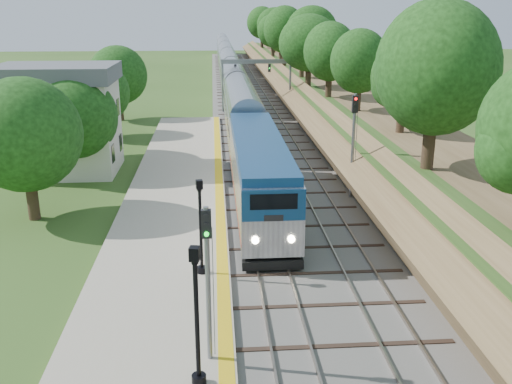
{
  "coord_description": "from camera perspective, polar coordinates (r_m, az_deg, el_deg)",
  "views": [
    {
      "loc": [
        -2.57,
        -12.79,
        11.88
      ],
      "look_at": [
        -0.5,
        15.23,
        2.8
      ],
      "focal_mm": 40.0,
      "sensor_mm": 36.0,
      "label": 1
    }
  ],
  "objects": [
    {
      "name": "signal_farside",
      "position": [
        36.77,
        9.72,
        5.64
      ],
      "size": [
        0.37,
        0.29,
        6.72
      ],
      "color": "slate",
      "rests_on": "ground"
    },
    {
      "name": "station_building",
      "position": [
        44.97,
        -19.02,
        6.96
      ],
      "size": [
        8.6,
        6.6,
        8.0
      ],
      "color": "silver",
      "rests_on": "ground"
    },
    {
      "name": "trackbed",
      "position": [
        73.88,
        -0.63,
        8.71
      ],
      "size": [
        9.5,
        170.0,
        0.28
      ],
      "color": "#4C4944",
      "rests_on": "ground"
    },
    {
      "name": "platform",
      "position": [
        31.18,
        -8.78,
        -4.33
      ],
      "size": [
        6.4,
        68.0,
        0.38
      ],
      "primitive_type": "cube",
      "color": "#A39C84",
      "rests_on": "ground"
    },
    {
      "name": "signal_gantry",
      "position": [
        68.33,
        0.03,
        11.98
      ],
      "size": [
        8.4,
        0.38,
        6.2
      ],
      "color": "slate",
      "rests_on": "ground"
    },
    {
      "name": "train",
      "position": [
        92.6,
        -2.66,
        11.91
      ],
      "size": [
        2.95,
        138.29,
        4.33
      ],
      "color": "black",
      "rests_on": "trackbed"
    },
    {
      "name": "lamppost_mid",
      "position": [
        18.23,
        -5.92,
        -13.13
      ],
      "size": [
        0.47,
        0.47,
        4.77
      ],
      "color": "black",
      "rests_on": "platform"
    },
    {
      "name": "embankment",
      "position": [
        74.59,
        5.89,
        10.17
      ],
      "size": [
        10.64,
        170.0,
        11.7
      ],
      "color": "brown",
      "rests_on": "ground"
    },
    {
      "name": "trees_behind_platform",
      "position": [
        35.31,
        -18.28,
        4.99
      ],
      "size": [
        7.82,
        53.32,
        7.21
      ],
      "color": "#332316",
      "rests_on": "ground"
    },
    {
      "name": "signal_platform",
      "position": [
        18.86,
        -4.86,
        -7.61
      ],
      "size": [
        0.32,
        0.26,
        5.53
      ],
      "color": "slate",
      "rests_on": "platform"
    },
    {
      "name": "lamppost_far",
      "position": [
        25.58,
        -5.54,
        -4.06
      ],
      "size": [
        0.44,
        0.44,
        4.41
      ],
      "color": "black",
      "rests_on": "platform"
    },
    {
      "name": "yellow_stripe",
      "position": [
        31.0,
        -3.52,
        -3.89
      ],
      "size": [
        0.55,
        68.0,
        0.01
      ],
      "primitive_type": "cube",
      "color": "gold",
      "rests_on": "platform"
    }
  ]
}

